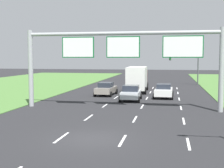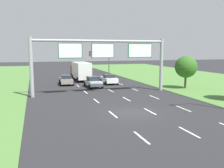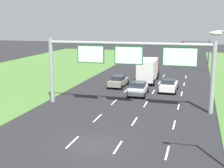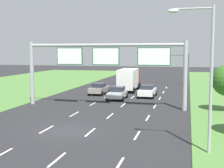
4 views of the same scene
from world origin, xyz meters
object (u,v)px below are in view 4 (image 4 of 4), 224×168
at_px(car_mid_lane, 99,89).
at_px(traffic_light_mast, 177,63).
at_px(sign_gantry, 106,61).
at_px(box_truck, 129,79).
at_px(street_lamp, 205,67).
at_px(car_near_red, 117,93).
at_px(car_lead_silver, 147,91).

relative_size(car_mid_lane, traffic_light_mast, 0.78).
xyz_separation_m(sign_gantry, traffic_light_mast, (6.51, 25.70, -1.07)).
distance_m(box_truck, street_lamp, 29.80).
height_order(box_truck, traffic_light_mast, traffic_light_mast).
relative_size(car_mid_lane, box_truck, 0.51).
distance_m(car_mid_lane, street_lamp, 26.60).
height_order(car_near_red, traffic_light_mast, traffic_light_mast).
distance_m(car_near_red, car_lead_silver, 4.47).
bearing_deg(car_near_red, traffic_light_mast, 70.59).
bearing_deg(street_lamp, car_near_red, 116.34).
xyz_separation_m(car_lead_silver, street_lamp, (6.02, -21.88, 4.30)).
distance_m(car_near_red, street_lamp, 21.54).
relative_size(car_near_red, car_lead_silver, 0.96).
distance_m(car_near_red, box_truck, 9.14).
height_order(car_mid_lane, sign_gantry, sign_gantry).
bearing_deg(sign_gantry, box_truck, 91.17).
distance_m(box_truck, sign_gantry, 14.99).
distance_m(car_lead_silver, box_truck, 7.18).
xyz_separation_m(car_mid_lane, traffic_light_mast, (10.05, 16.18, 3.09)).
bearing_deg(traffic_light_mast, car_mid_lane, -121.84).
xyz_separation_m(car_near_red, sign_gantry, (0.05, -5.57, 4.13)).
bearing_deg(street_lamp, sign_gantry, 124.91).
xyz_separation_m(sign_gantry, street_lamp, (9.32, -13.36, 0.14)).
bearing_deg(box_truck, sign_gantry, -90.37).
height_order(traffic_light_mast, street_lamp, street_lamp).
relative_size(car_mid_lane, sign_gantry, 0.25).
distance_m(box_truck, traffic_light_mast, 13.15).
xyz_separation_m(car_near_red, street_lamp, (9.37, -18.92, 4.27)).
bearing_deg(car_lead_silver, car_near_red, -137.58).
xyz_separation_m(car_lead_silver, box_truck, (-3.60, 6.13, 0.99)).
distance_m(car_near_red, sign_gantry, 6.93).
height_order(car_near_red, street_lamp, street_lamp).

